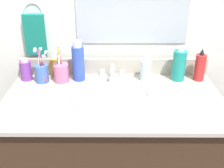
{
  "coord_description": "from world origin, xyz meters",
  "views": [
    {
      "loc": [
        0.0,
        -1.17,
        1.38
      ],
      "look_at": [
        -0.0,
        0.0,
        0.8
      ],
      "focal_mm": 44.62,
      "sensor_mm": 36.0,
      "label": 1
    }
  ],
  "objects_px": {
    "faucet": "(111,74)",
    "cup_blue_plastic": "(41,72)",
    "bottle_cream_purple": "(25,70)",
    "bottle_shampoo_blue": "(77,62)",
    "bottle_gel_clear": "(145,70)",
    "bottle_mouthwash_teal": "(178,65)",
    "hand_towel": "(34,35)",
    "bottle_spray_red": "(199,67)",
    "cup_pink": "(60,72)",
    "bottle_oil_amber": "(54,67)"
  },
  "relations": [
    {
      "from": "faucet",
      "to": "cup_blue_plastic",
      "type": "relative_size",
      "value": 0.85
    },
    {
      "from": "bottle_cream_purple",
      "to": "bottle_shampoo_blue",
      "type": "bearing_deg",
      "value": 0.0
    },
    {
      "from": "bottle_gel_clear",
      "to": "bottle_mouthwash_teal",
      "type": "relative_size",
      "value": 0.74
    },
    {
      "from": "hand_towel",
      "to": "bottle_shampoo_blue",
      "type": "relative_size",
      "value": 1.0
    },
    {
      "from": "bottle_gel_clear",
      "to": "hand_towel",
      "type": "bearing_deg",
      "value": 169.76
    },
    {
      "from": "bottle_shampoo_blue",
      "to": "cup_blue_plastic",
      "type": "bearing_deg",
      "value": -172.13
    },
    {
      "from": "faucet",
      "to": "bottle_cream_purple",
      "type": "bearing_deg",
      "value": -178.25
    },
    {
      "from": "bottle_spray_red",
      "to": "cup_pink",
      "type": "relative_size",
      "value": 0.93
    },
    {
      "from": "bottle_shampoo_blue",
      "to": "bottle_oil_amber",
      "type": "relative_size",
      "value": 1.85
    },
    {
      "from": "hand_towel",
      "to": "faucet",
      "type": "height_order",
      "value": "hand_towel"
    },
    {
      "from": "bottle_spray_red",
      "to": "bottle_oil_amber",
      "type": "xyz_separation_m",
      "value": [
        -0.79,
        0.05,
        -0.02
      ]
    },
    {
      "from": "hand_towel",
      "to": "faucet",
      "type": "distance_m",
      "value": 0.47
    },
    {
      "from": "bottle_spray_red",
      "to": "cup_blue_plastic",
      "type": "bearing_deg",
      "value": -178.05
    },
    {
      "from": "bottle_mouthwash_teal",
      "to": "bottle_oil_amber",
      "type": "bearing_deg",
      "value": 176.25
    },
    {
      "from": "bottle_oil_amber",
      "to": "cup_blue_plastic",
      "type": "height_order",
      "value": "cup_blue_plastic"
    },
    {
      "from": "cup_blue_plastic",
      "to": "bottle_cream_purple",
      "type": "bearing_deg",
      "value": 163.71
    },
    {
      "from": "hand_towel",
      "to": "bottle_oil_amber",
      "type": "relative_size",
      "value": 1.86
    },
    {
      "from": "cup_pink",
      "to": "bottle_spray_red",
      "type": "bearing_deg",
      "value": 1.78
    },
    {
      "from": "bottle_cream_purple",
      "to": "bottle_oil_amber",
      "type": "height_order",
      "value": "bottle_cream_purple"
    },
    {
      "from": "bottle_gel_clear",
      "to": "bottle_cream_purple",
      "type": "xyz_separation_m",
      "value": [
        -0.64,
        0.01,
        -0.0
      ]
    },
    {
      "from": "faucet",
      "to": "bottle_oil_amber",
      "type": "xyz_separation_m",
      "value": [
        -0.32,
        0.03,
        0.03
      ]
    },
    {
      "from": "bottle_gel_clear",
      "to": "cup_pink",
      "type": "bearing_deg",
      "value": -178.04
    },
    {
      "from": "hand_towel",
      "to": "cup_blue_plastic",
      "type": "relative_size",
      "value": 1.16
    },
    {
      "from": "bottle_gel_clear",
      "to": "bottle_shampoo_blue",
      "type": "xyz_separation_m",
      "value": [
        -0.36,
        0.01,
        0.04
      ]
    },
    {
      "from": "bottle_gel_clear",
      "to": "bottle_cream_purple",
      "type": "height_order",
      "value": "bottle_gel_clear"
    },
    {
      "from": "faucet",
      "to": "cup_pink",
      "type": "relative_size",
      "value": 0.83
    },
    {
      "from": "bottle_cream_purple",
      "to": "cup_blue_plastic",
      "type": "distance_m",
      "value": 0.1
    },
    {
      "from": "hand_towel",
      "to": "bottle_mouthwash_teal",
      "type": "bearing_deg",
      "value": -7.29
    },
    {
      "from": "cup_pink",
      "to": "cup_blue_plastic",
      "type": "height_order",
      "value": "cup_pink"
    },
    {
      "from": "faucet",
      "to": "bottle_oil_amber",
      "type": "relative_size",
      "value": 1.35
    },
    {
      "from": "bottle_cream_purple",
      "to": "bottle_oil_amber",
      "type": "relative_size",
      "value": 1.01
    },
    {
      "from": "bottle_cream_purple",
      "to": "hand_towel",
      "type": "bearing_deg",
      "value": 67.06
    },
    {
      "from": "bottle_mouthwash_teal",
      "to": "faucet",
      "type": "bearing_deg",
      "value": 178.31
    },
    {
      "from": "faucet",
      "to": "bottle_shampoo_blue",
      "type": "height_order",
      "value": "bottle_shampoo_blue"
    },
    {
      "from": "bottle_gel_clear",
      "to": "cup_pink",
      "type": "distance_m",
      "value": 0.45
    },
    {
      "from": "hand_towel",
      "to": "bottle_cream_purple",
      "type": "xyz_separation_m",
      "value": [
        -0.04,
        -0.1,
        -0.16
      ]
    },
    {
      "from": "bottle_shampoo_blue",
      "to": "cup_pink",
      "type": "relative_size",
      "value": 1.14
    },
    {
      "from": "bottle_mouthwash_teal",
      "to": "bottle_oil_amber",
      "type": "distance_m",
      "value": 0.68
    },
    {
      "from": "bottle_shampoo_blue",
      "to": "cup_pink",
      "type": "height_order",
      "value": "bottle_shampoo_blue"
    },
    {
      "from": "faucet",
      "to": "bottle_oil_amber",
      "type": "distance_m",
      "value": 0.32
    },
    {
      "from": "bottle_gel_clear",
      "to": "cup_blue_plastic",
      "type": "bearing_deg",
      "value": -177.8
    },
    {
      "from": "cup_pink",
      "to": "cup_blue_plastic",
      "type": "xyz_separation_m",
      "value": [
        -0.1,
        -0.01,
        0.0
      ]
    },
    {
      "from": "bottle_gel_clear",
      "to": "bottle_shampoo_blue",
      "type": "relative_size",
      "value": 0.63
    },
    {
      "from": "bottle_spray_red",
      "to": "bottle_shampoo_blue",
      "type": "bearing_deg",
      "value": -179.82
    },
    {
      "from": "faucet",
      "to": "bottle_mouthwash_teal",
      "type": "height_order",
      "value": "bottle_mouthwash_teal"
    },
    {
      "from": "bottle_shampoo_blue",
      "to": "bottle_cream_purple",
      "type": "bearing_deg",
      "value": -180.0
    },
    {
      "from": "cup_blue_plastic",
      "to": "bottle_spray_red",
      "type": "bearing_deg",
      "value": 1.95
    },
    {
      "from": "bottle_gel_clear",
      "to": "bottle_cream_purple",
      "type": "relative_size",
      "value": 1.15
    },
    {
      "from": "bottle_shampoo_blue",
      "to": "cup_pink",
      "type": "bearing_deg",
      "value": -167.09
    },
    {
      "from": "bottle_gel_clear",
      "to": "bottle_oil_amber",
      "type": "xyz_separation_m",
      "value": [
        -0.5,
        0.05,
        -0.01
      ]
    }
  ]
}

